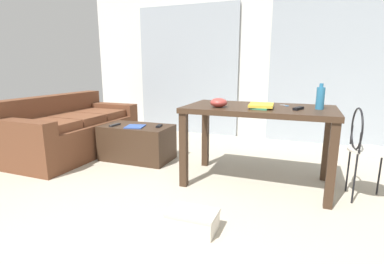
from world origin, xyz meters
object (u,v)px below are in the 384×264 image
(couch, at_px, (71,131))
(tv_remote_primary, at_px, (159,126))
(wire_chair, at_px, (364,143))
(scissors, at_px, (285,106))
(magazine, at_px, (135,127))
(tv_remote_on_table, at_px, (298,108))
(bowl, at_px, (219,103))
(tv_remote_secondary, at_px, (115,125))
(coffee_table, at_px, (137,142))
(bottle_near, at_px, (320,98))
(book_stack, at_px, (261,106))
(shoebox, at_px, (192,221))
(craft_table, at_px, (259,118))

(couch, bearing_deg, tv_remote_primary, 4.86)
(wire_chair, bearing_deg, scissors, 164.87)
(magazine, bearing_deg, tv_remote_on_table, -21.20)
(wire_chair, xyz_separation_m, bowl, (-1.27, -0.14, 0.31))
(tv_remote_on_table, distance_m, magazine, 1.90)
(wire_chair, height_order, tv_remote_secondary, wire_chair)
(couch, bearing_deg, tv_remote_secondary, -2.84)
(coffee_table, distance_m, wire_chair, 2.48)
(scissors, distance_m, tv_remote_secondary, 2.03)
(couch, bearing_deg, bowl, -9.12)
(wire_chair, relative_size, bottle_near, 3.52)
(bowl, bearing_deg, magazine, 163.73)
(book_stack, xyz_separation_m, tv_remote_secondary, (-1.81, 0.24, -0.35))
(couch, bearing_deg, bottle_near, -2.99)
(coffee_table, relative_size, scissors, 7.63)
(scissors, distance_m, shoebox, 1.50)
(couch, relative_size, shoebox, 5.01)
(craft_table, xyz_separation_m, shoebox, (-0.28, -1.07, -0.60))
(coffee_table, xyz_separation_m, bottle_near, (2.07, -0.24, 0.67))
(wire_chair, relative_size, tv_remote_secondary, 4.69)
(couch, relative_size, bottle_near, 7.65)
(bowl, xyz_separation_m, tv_remote_on_table, (0.71, 0.09, -0.03))
(couch, distance_m, tv_remote_on_table, 2.92)
(couch, height_order, book_stack, book_stack)
(bowl, xyz_separation_m, book_stack, (0.39, 0.07, -0.02))
(coffee_table, distance_m, craft_table, 1.62)
(book_stack, bearing_deg, craft_table, 108.39)
(tv_remote_primary, xyz_separation_m, magazine, (-0.26, -0.12, -0.00))
(craft_table, bearing_deg, coffee_table, 170.83)
(craft_table, relative_size, bottle_near, 6.04)
(scissors, bearing_deg, book_stack, -128.15)
(craft_table, relative_size, book_stack, 4.89)
(wire_chair, xyz_separation_m, scissors, (-0.68, 0.18, 0.27))
(couch, xyz_separation_m, magazine, (1.01, -0.01, 0.14))
(coffee_table, height_order, wire_chair, wire_chair)
(coffee_table, xyz_separation_m, scissors, (1.76, -0.09, 0.56))
(craft_table, relative_size, tv_remote_primary, 9.88)
(tv_remote_on_table, bearing_deg, bottle_near, 50.28)
(book_stack, bearing_deg, tv_remote_secondary, 172.58)
(book_stack, xyz_separation_m, tv_remote_on_table, (0.33, 0.02, -0.01))
(bottle_near, xyz_separation_m, shoebox, (-0.82, -1.08, -0.81))
(tv_remote_secondary, distance_m, shoebox, 1.95)
(bowl, bearing_deg, scissors, 29.11)
(book_stack, bearing_deg, coffee_table, 167.45)
(tv_remote_on_table, bearing_deg, couch, -163.45)
(book_stack, relative_size, tv_remote_secondary, 1.65)
(wire_chair, distance_m, bowl, 1.32)
(wire_chair, xyz_separation_m, book_stack, (-0.88, -0.07, 0.29))
(wire_chair, bearing_deg, couch, 176.62)
(bowl, distance_m, magazine, 1.25)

